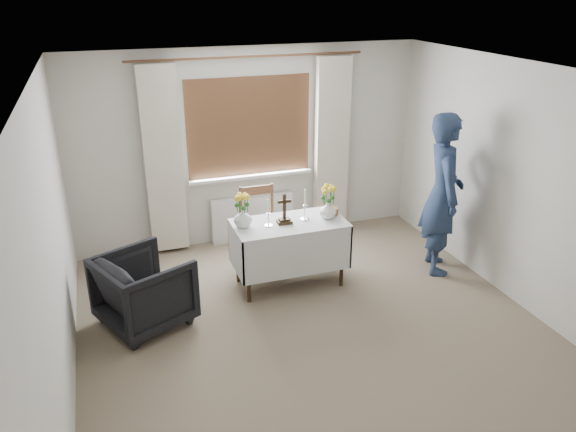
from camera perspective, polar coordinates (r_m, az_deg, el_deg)
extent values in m
plane|color=#826B59|center=(5.59, 3.33, -12.28)|extent=(5.00, 5.00, 0.00)
cube|color=silver|center=(6.31, 0.13, -3.82)|extent=(1.24, 0.64, 0.76)
imported|color=black|center=(5.79, -14.38, -7.34)|extent=(1.07, 1.06, 0.74)
imported|color=navy|center=(6.68, 15.42, 2.16)|extent=(0.66, 0.81, 1.90)
cube|color=silver|center=(7.46, -3.61, -0.20)|extent=(1.10, 0.10, 0.60)
imported|color=white|center=(6.02, -4.61, -0.18)|extent=(0.26, 0.26, 0.21)
imported|color=white|center=(6.24, 4.06, 0.64)|extent=(0.22, 0.22, 0.20)
cylinder|color=brown|center=(6.38, 4.28, 0.52)|extent=(0.21, 0.21, 0.07)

